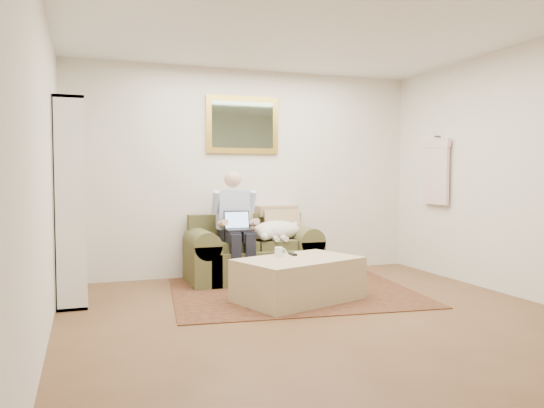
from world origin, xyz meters
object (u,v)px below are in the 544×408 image
bookshelf (71,202)px  seated_man (237,227)px  sofa (252,258)px  laptop (238,225)px  coffee_mug (279,252)px  sleeping_dog (276,230)px  ottoman (298,280)px

bookshelf → seated_man: bearing=10.3°
sofa → laptop: 0.52m
seated_man → coffee_mug: seated_man is taller
seated_man → sleeping_dog: bearing=7.1°
sofa → coffee_mug: sofa is taller
ottoman → coffee_mug: bearing=136.5°
seated_man → coffee_mug: bearing=-77.6°
sofa → ottoman: size_ratio=1.32×
laptop → coffee_mug: bearing=-76.7°
laptop → ottoman: laptop is taller
sleeping_dog → coffee_mug: bearing=-108.6°
laptop → ottoman: (0.35, -0.98, -0.48)m
sleeping_dog → bookshelf: bearing=-170.4°
sleeping_dog → coffee_mug: size_ratio=6.45×
seated_man → sleeping_dog: size_ratio=2.04×
seated_man → bookshelf: 1.85m
sofa → bookshelf: size_ratio=0.78×
laptop → ottoman: bearing=-70.1°
bookshelf → sleeping_dog: bearing=9.6°
laptop → bookshelf: 1.83m
seated_man → bookshelf: (-1.79, -0.32, 0.34)m
laptop → coffee_mug: (0.20, -0.83, -0.21)m
ottoman → coffee_mug: coffee_mug is taller
sofa → sleeping_dog: size_ratio=2.43×
sofa → seated_man: 0.48m
coffee_mug → bookshelf: bookshelf is taller
coffee_mug → laptop: bearing=103.3°
laptop → bookshelf: (-1.79, -0.26, 0.31)m
sofa → bookshelf: 2.20m
laptop → ottoman: 1.14m
ottoman → bookshelf: 2.39m
sofa → sleeping_dog: (0.28, -0.08, 0.33)m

